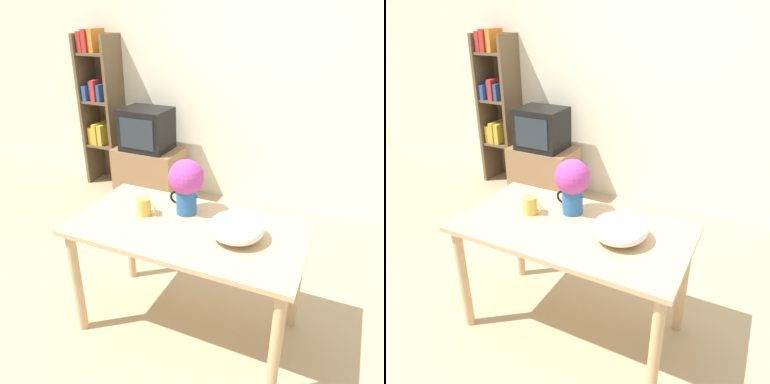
% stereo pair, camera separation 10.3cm
% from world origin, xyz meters
% --- Properties ---
extents(ground_plane, '(12.00, 12.00, 0.00)m').
position_xyz_m(ground_plane, '(0.00, 0.00, 0.00)').
color(ground_plane, tan).
extents(wall_back, '(8.00, 0.05, 2.60)m').
position_xyz_m(wall_back, '(0.00, 2.00, 1.30)').
color(wall_back, '#EDE5CC').
rests_on(wall_back, ground_plane).
extents(table, '(1.33, 0.70, 0.75)m').
position_xyz_m(table, '(0.13, 0.05, 0.63)').
color(table, tan).
rests_on(table, ground_plane).
extents(flower_vase, '(0.21, 0.21, 0.34)m').
position_xyz_m(flower_vase, '(0.06, 0.20, 0.95)').
color(flower_vase, '#235B9E').
rests_on(flower_vase, table).
extents(coffee_mug, '(0.12, 0.09, 0.11)m').
position_xyz_m(coffee_mug, '(-0.16, 0.07, 0.80)').
color(coffee_mug, gold).
rests_on(coffee_mug, table).
extents(white_bowl, '(0.30, 0.30, 0.14)m').
position_xyz_m(white_bowl, '(0.42, 0.05, 0.82)').
color(white_bowl, white).
rests_on(white_bowl, table).
extents(tv_stand, '(0.69, 0.42, 0.56)m').
position_xyz_m(tv_stand, '(-1.05, 1.61, 0.28)').
color(tv_stand, '#8E6B47').
rests_on(tv_stand, ground_plane).
extents(tv_set, '(0.48, 0.40, 0.43)m').
position_xyz_m(tv_set, '(-1.05, 1.61, 0.77)').
color(tv_set, black).
rests_on(tv_set, tv_stand).
extents(bookshelf, '(0.40, 0.34, 1.71)m').
position_xyz_m(bookshelf, '(-1.75, 1.82, 0.93)').
color(bookshelf, brown).
rests_on(bookshelf, ground_plane).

